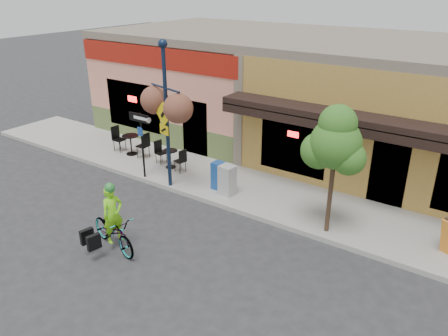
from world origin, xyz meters
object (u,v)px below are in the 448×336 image
Objects in this scene: one_way_sign at (143,146)px; newspaper_box_grey at (227,180)px; lamp_post at (167,117)px; building at (312,92)px; newspaper_box_blue at (219,176)px; cyclist_rider at (114,223)px; bicycle at (114,232)px; street_tree at (333,171)px.

one_way_sign is 3.27m from newspaper_box_grey.
building is at bearing 89.17° from lamp_post.
newspaper_box_blue is (2.70, 0.71, -0.69)m from one_way_sign.
building is 7.84× the size of one_way_sign.
cyclist_rider is 4.11m from lamp_post.
bicycle is 0.52× the size of street_tree.
newspaper_box_blue is at bearing 173.22° from street_tree.
bicycle is 4.12m from newspaper_box_grey.
street_tree is at bearing -61.75° from building.
newspaper_box_blue is at bearing 40.22° from lamp_post.
bicycle is at bearing -56.52° from one_way_sign.
one_way_sign is (-2.34, 3.52, 0.53)m from cyclist_rider.
bicycle is 4.22m from lamp_post.
street_tree is (3.51, -0.27, 1.32)m from newspaper_box_grey.
cyclist_rider is at bearing -96.44° from newspaper_box_grey.
newspaper_box_blue is at bearing 15.24° from one_way_sign.
one_way_sign is at bearing -165.71° from newspaper_box_grey.
lamp_post is at bearing -105.81° from building.
lamp_post is 1.32× the size of street_tree.
street_tree is at bearing -36.42° from cyclist_rider.
newspaper_box_blue is (0.36, 4.23, -0.16)m from cyclist_rider.
newspaper_box_blue is at bearing -93.95° from building.
cyclist_rider is at bearing -77.36° from bicycle.
newspaper_box_grey is at bearing 1.10° from cyclist_rider.
one_way_sign is (-3.12, -6.85, -0.94)m from building.
building is at bearing 86.42° from newspaper_box_blue.
building is at bearing 8.33° from cyclist_rider.
bicycle is 4.25m from newspaper_box_blue.
cyclist_rider is at bearing -55.95° from one_way_sign.
bicycle is 0.82× the size of one_way_sign.
bicycle is 1.21× the size of cyclist_rider.
newspaper_box_grey is at bearing 175.61° from street_tree.
cyclist_rider is 0.43× the size of street_tree.
cyclist_rider is 4.26m from one_way_sign.
building is 7.13m from lamp_post.
newspaper_box_grey reaches higher than bicycle.
newspaper_box_grey is at bearing 29.48° from lamp_post.
street_tree is (3.55, -6.61, -0.28)m from building.
bicycle is at bearing -139.38° from street_tree.
newspaper_box_blue is 0.94× the size of newspaper_box_grey.
bicycle is at bearing -95.14° from newspaper_box_blue.
newspaper_box_grey is (0.04, -6.34, -1.60)m from building.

